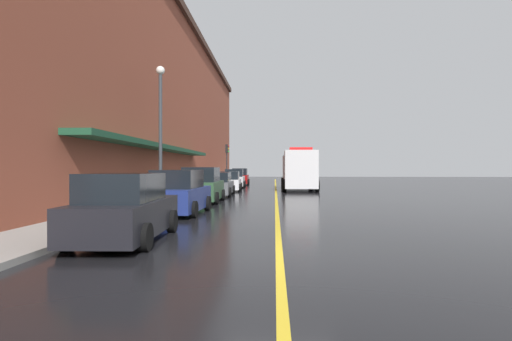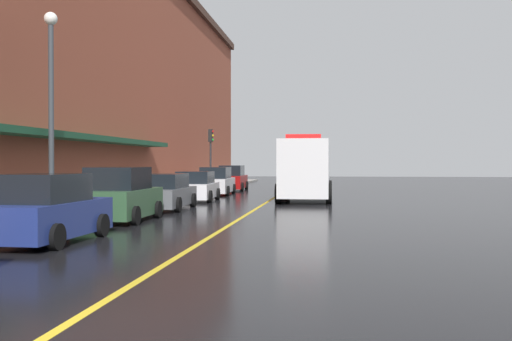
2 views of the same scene
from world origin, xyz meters
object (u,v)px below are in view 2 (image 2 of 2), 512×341
at_px(parked_car_6, 232,179).
at_px(parking_meter_3, 44,196).
at_px(parked_car_1, 47,210).
at_px(parked_car_4, 196,187).
at_px(parked_car_5, 216,182).
at_px(parked_car_3, 166,193).
at_px(parking_meter_1, 201,178).
at_px(box_truck, 306,170).
at_px(street_lamp_left, 51,93).
at_px(parking_meter_2, 176,180).
at_px(parked_car_2, 120,196).
at_px(traffic_light_near, 211,147).
at_px(parking_meter_0, 199,178).

xyz_separation_m(parked_car_6, parking_meter_3, (-1.39, -26.23, 0.20)).
bearing_deg(parked_car_1, parked_car_4, 1.39).
bearing_deg(parked_car_5, parked_car_1, 177.91).
relative_size(parked_car_3, parking_meter_1, 3.66).
relative_size(parked_car_1, parked_car_6, 0.91).
height_order(box_truck, street_lamp_left, street_lamp_left).
bearing_deg(parked_car_6, box_truck, -152.48).
bearing_deg(parked_car_5, parked_car_4, 179.00).
xyz_separation_m(box_truck, parking_meter_1, (-7.29, 6.05, -0.60)).
relative_size(box_truck, parking_meter_1, 6.35).
relative_size(parking_meter_2, street_lamp_left, 0.19).
distance_m(parked_car_4, parked_car_5, 6.25).
relative_size(parked_car_4, street_lamp_left, 0.62).
bearing_deg(parking_meter_3, parking_meter_1, 90.00).
bearing_deg(parking_meter_2, parked_car_3, -78.27).
xyz_separation_m(parked_car_1, street_lamp_left, (-1.98, 4.27, 3.57)).
bearing_deg(parked_car_2, parking_meter_3, 156.51).
height_order(parked_car_5, box_truck, box_truck).
distance_m(parked_car_4, parking_meter_1, 7.90).
bearing_deg(parking_meter_3, box_truck, 65.14).
bearing_deg(traffic_light_near, parked_car_4, -82.49).
xyz_separation_m(parked_car_2, parked_car_3, (0.17, 5.30, -0.14)).
bearing_deg(parked_car_6, street_lamp_left, 173.59).
xyz_separation_m(parked_car_2, traffic_light_near, (-1.24, 21.79, 2.27)).
height_order(parked_car_4, parking_meter_3, parked_car_4).
xyz_separation_m(parked_car_4, box_truck, (5.80, 1.70, 0.90)).
bearing_deg(parking_meter_3, traffic_light_near, 89.86).
relative_size(parked_car_4, parking_meter_1, 3.26).
relative_size(parked_car_3, traffic_light_near, 1.13).
bearing_deg(parked_car_1, parked_car_2, 2.57).
relative_size(parking_meter_1, traffic_light_near, 0.31).
xyz_separation_m(parked_car_3, parking_meter_1, (-1.47, 13.45, 0.31)).
bearing_deg(parking_meter_1, street_lamp_left, -91.71).
height_order(parking_meter_0, parking_meter_3, same).
relative_size(parked_car_2, parking_meter_3, 3.11).
relative_size(parked_car_5, box_truck, 0.59).
bearing_deg(parked_car_3, parked_car_2, 176.81).
xyz_separation_m(parked_car_6, street_lamp_left, (-1.99, -24.53, 3.54)).
distance_m(parked_car_1, parking_meter_3, 2.93).
bearing_deg(parked_car_4, parked_car_5, -1.12).
height_order(parking_meter_2, parking_meter_3, same).
relative_size(parked_car_1, parking_meter_2, 3.22).
height_order(box_truck, traffic_light_near, traffic_light_near).
relative_size(parked_car_4, parking_meter_3, 3.26).
height_order(parking_meter_1, street_lamp_left, street_lamp_left).
height_order(parked_car_5, parking_meter_3, parked_car_5).
bearing_deg(parked_car_6, parking_meter_2, 170.92).
distance_m(parking_meter_0, parking_meter_3, 21.25).
relative_size(parked_car_1, parked_car_5, 0.87).
height_order(parking_meter_1, parking_meter_2, same).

